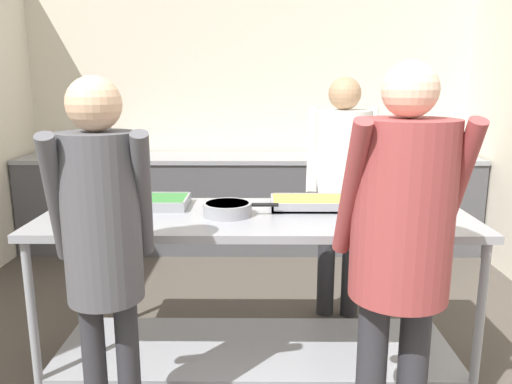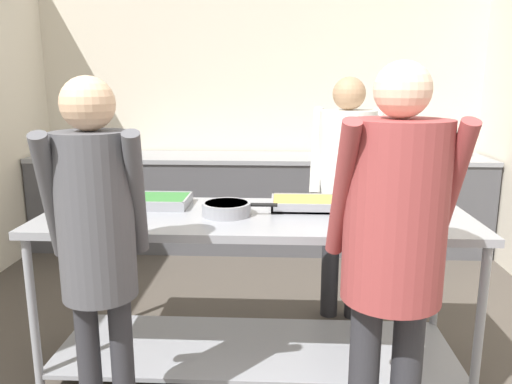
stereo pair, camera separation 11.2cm
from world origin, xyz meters
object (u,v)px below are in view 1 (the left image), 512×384
(serving_tray_vegetables, at_px, (311,203))
(cook_behind_counter, at_px, (342,174))
(sauce_pan, at_px, (228,208))
(serving_tray_roast, at_px, (150,202))
(guest_serving_left, at_px, (103,232))
(water_bottle, at_px, (454,144))
(plate_stack, at_px, (384,208))
(guest_serving_right, at_px, (401,232))

(serving_tray_vegetables, distance_m, cook_behind_counter, 0.59)
(sauce_pan, relative_size, serving_tray_vegetables, 0.89)
(serving_tray_roast, height_order, guest_serving_left, guest_serving_left)
(cook_behind_counter, bearing_deg, water_bottle, 48.91)
(guest_serving_left, height_order, cook_behind_counter, cook_behind_counter)
(sauce_pan, height_order, serving_tray_vegetables, sauce_pan)
(guest_serving_left, bearing_deg, water_bottle, 49.13)
(serving_tray_roast, relative_size, cook_behind_counter, 0.27)
(serving_tray_vegetables, height_order, guest_serving_left, guest_serving_left)
(sauce_pan, distance_m, plate_stack, 0.84)
(serving_tray_roast, relative_size, serving_tray_vegetables, 0.97)
(serving_tray_roast, bearing_deg, cook_behind_counter, 23.98)
(serving_tray_vegetables, xyz_separation_m, cook_behind_counter, (0.25, 0.53, 0.07))
(sauce_pan, distance_m, cook_behind_counter, 1.00)
(cook_behind_counter, distance_m, water_bottle, 1.98)
(guest_serving_left, xyz_separation_m, cook_behind_counter, (1.16, 1.36, -0.01))
(sauce_pan, distance_m, serving_tray_vegetables, 0.49)
(serving_tray_vegetables, xyz_separation_m, guest_serving_right, (0.26, -0.85, 0.09))
(serving_tray_roast, bearing_deg, water_bottle, 39.19)
(serving_tray_roast, bearing_deg, sauce_pan, -22.11)
(plate_stack, relative_size, water_bottle, 1.02)
(sauce_pan, bearing_deg, plate_stack, 4.99)
(plate_stack, bearing_deg, guest_serving_right, -99.19)
(guest_serving_right, bearing_deg, guest_serving_left, 178.56)
(plate_stack, bearing_deg, cook_behind_counter, 101.67)
(plate_stack, distance_m, water_bottle, 2.42)
(guest_serving_right, xyz_separation_m, cook_behind_counter, (-0.01, 1.38, -0.03))
(guest_serving_right, bearing_deg, sauce_pan, 136.33)
(serving_tray_roast, xyz_separation_m, serving_tray_vegetables, (0.91, -0.02, -0.00))
(guest_serving_left, bearing_deg, plate_stack, 29.39)
(plate_stack, xyz_separation_m, guest_serving_right, (-0.12, -0.76, 0.10))
(sauce_pan, height_order, plate_stack, sauce_pan)
(plate_stack, bearing_deg, serving_tray_roast, 175.11)
(guest_serving_left, height_order, water_bottle, guest_serving_left)
(serving_tray_roast, distance_m, cook_behind_counter, 1.27)
(serving_tray_roast, relative_size, plate_stack, 1.72)
(sauce_pan, xyz_separation_m, serving_tray_vegetables, (0.45, 0.17, -0.01))
(sauce_pan, xyz_separation_m, cook_behind_counter, (0.71, 0.70, 0.06))
(sauce_pan, relative_size, plate_stack, 1.58)
(sauce_pan, height_order, guest_serving_left, guest_serving_left)
(serving_tray_roast, distance_m, serving_tray_vegetables, 0.91)
(guest_serving_right, xyz_separation_m, water_bottle, (1.29, 2.87, -0.00))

